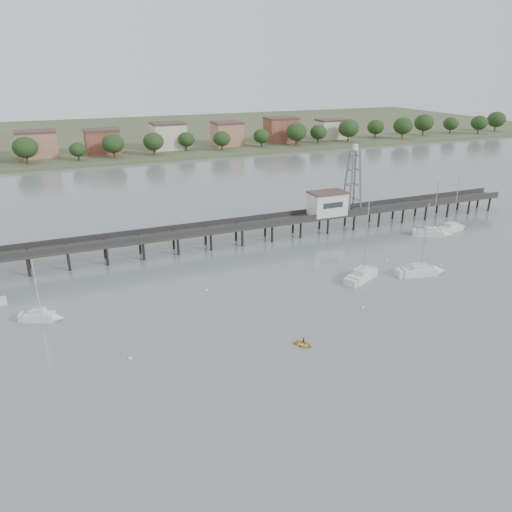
# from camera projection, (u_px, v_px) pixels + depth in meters

# --- Properties ---
(ground_plane) EXTENTS (500.00, 500.00, 0.00)m
(ground_plane) POSITION_uv_depth(u_px,v_px,m) (405.00, 416.00, 54.98)
(ground_plane) COLOR slate
(ground_plane) RESTS_ON ground
(pier) EXTENTS (150.00, 5.00, 5.50)m
(pier) POSITION_uv_depth(u_px,v_px,m) (224.00, 228.00, 105.17)
(pier) COLOR #2D2823
(pier) RESTS_ON ground
(pier_building) EXTENTS (8.40, 5.40, 5.30)m
(pier_building) POSITION_uv_depth(u_px,v_px,m) (327.00, 203.00, 113.17)
(pier_building) COLOR silver
(pier_building) RESTS_ON ground
(lattice_tower) EXTENTS (3.20, 3.20, 15.50)m
(lattice_tower) POSITION_uv_depth(u_px,v_px,m) (353.00, 181.00, 113.92)
(lattice_tower) COLOR slate
(lattice_tower) RESTS_ON ground
(sailboat_b) EXTENTS (6.25, 3.88, 10.19)m
(sailboat_b) POSITION_uv_depth(u_px,v_px,m) (45.00, 317.00, 75.16)
(sailboat_b) COLOR silver
(sailboat_b) RESTS_ON ground
(sailboat_d) EXTENTS (9.02, 4.29, 14.30)m
(sailboat_d) POSITION_uv_depth(u_px,v_px,m) (426.00, 271.00, 91.69)
(sailboat_d) COLOR silver
(sailboat_d) RESTS_ON ground
(sailboat_c) EXTENTS (9.42, 6.46, 15.08)m
(sailboat_c) POSITION_uv_depth(u_px,v_px,m) (366.00, 273.00, 90.74)
(sailboat_c) COLOR silver
(sailboat_c) RESTS_ON ground
(sailboat_e) EXTENTS (7.97, 6.08, 13.12)m
(sailboat_e) POSITION_uv_depth(u_px,v_px,m) (435.00, 233.00, 112.03)
(sailboat_e) COLOR silver
(sailboat_e) RESTS_ON ground
(sailboat_f) EXTENTS (8.11, 3.25, 13.06)m
(sailboat_f) POSITION_uv_depth(u_px,v_px,m) (455.00, 228.00, 115.83)
(sailboat_f) COLOR silver
(sailboat_f) RESTS_ON ground
(yellow_dinghy) EXTENTS (1.89, 1.49, 2.65)m
(yellow_dinghy) POSITION_uv_depth(u_px,v_px,m) (303.00, 345.00, 68.78)
(yellow_dinghy) COLOR yellow
(yellow_dinghy) RESTS_ON ground
(dinghy_occupant) EXTENTS (0.47, 1.05, 0.24)m
(dinghy_occupant) POSITION_uv_depth(u_px,v_px,m) (303.00, 345.00, 68.78)
(dinghy_occupant) COLOR black
(dinghy_occupant) RESTS_ON ground
(mooring_buoys) EXTENTS (77.68, 19.25, 0.39)m
(mooring_buoys) POSITION_uv_depth(u_px,v_px,m) (342.00, 294.00, 83.96)
(mooring_buoys) COLOR beige
(mooring_buoys) RESTS_ON ground
(far_shore) EXTENTS (500.00, 170.00, 10.40)m
(far_shore) POSITION_uv_depth(u_px,v_px,m) (111.00, 135.00, 260.64)
(far_shore) COLOR #475133
(far_shore) RESTS_ON ground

